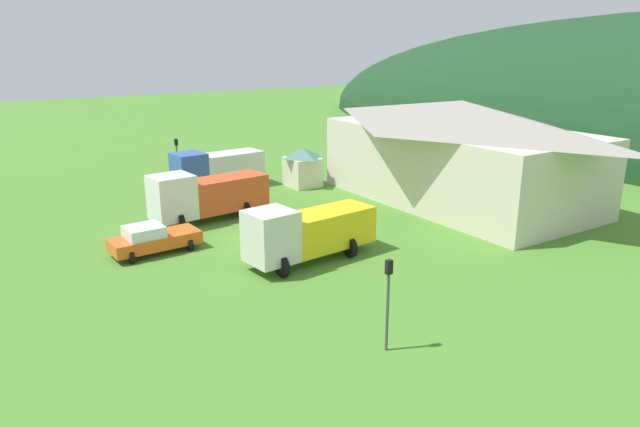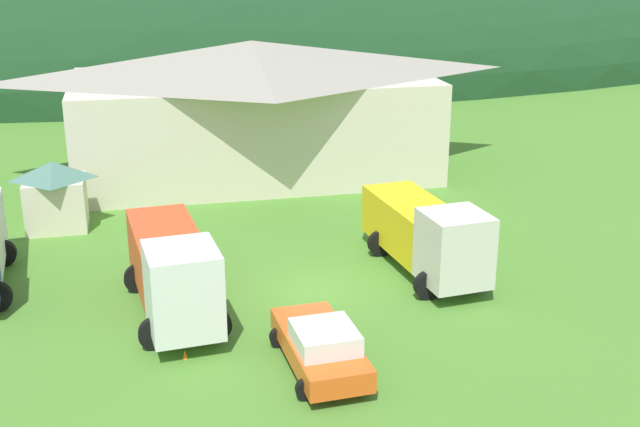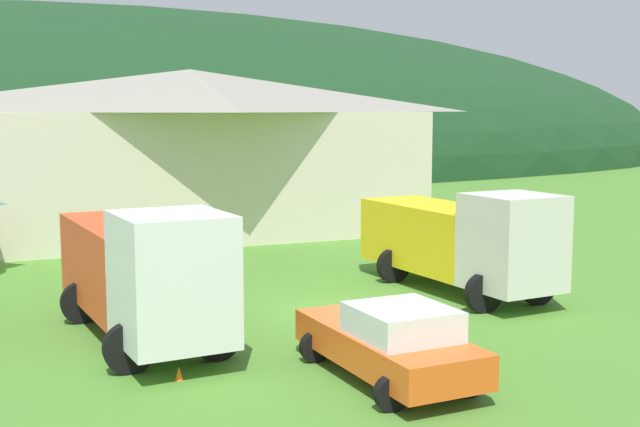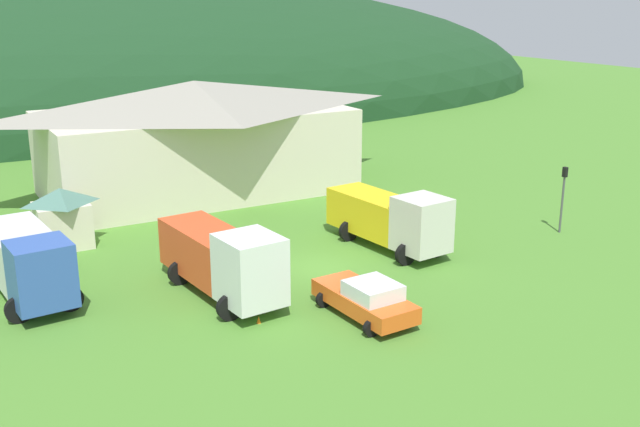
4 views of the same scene
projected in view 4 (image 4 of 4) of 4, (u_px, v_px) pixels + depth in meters
ground_plane at (317, 268)px, 35.94m from camera, size 200.00×200.00×0.00m
forested_hill_backdrop at (60, 106)px, 87.84m from camera, size 137.48×60.00×30.47m
depot_building at (196, 136)px, 48.76m from camera, size 20.85×11.19×7.40m
play_shed_cream at (62, 217)px, 38.52m from camera, size 2.87×2.55×3.18m
box_truck_blue at (27, 261)px, 31.84m from camera, size 3.51×7.49×3.22m
heavy_rig_white at (224, 258)px, 32.06m from camera, size 3.52×8.07×3.40m
flatbed_truck_yellow at (391, 218)px, 38.20m from camera, size 3.53×7.75×3.25m
service_pickup_orange at (366, 298)px, 30.23m from camera, size 2.62×5.06×1.66m
traffic_light_east at (563, 192)px, 40.66m from camera, size 0.20×0.32×3.73m
traffic_cone_near_pickup at (259, 323)px, 29.91m from camera, size 0.36×0.36×0.58m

